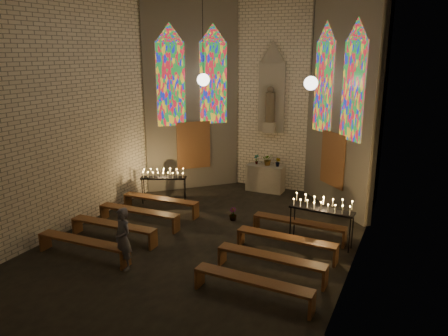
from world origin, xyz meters
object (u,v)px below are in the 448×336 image
(aisle_flower_pot, at_px, (233,214))
(votive_stand_left, at_px, (163,175))
(visitor, at_px, (123,239))
(altar, at_px, (265,178))
(votive_stand_right, at_px, (322,206))

(aisle_flower_pot, relative_size, votive_stand_left, 0.26)
(aisle_flower_pot, distance_m, votive_stand_left, 3.03)
(aisle_flower_pot, xyz_separation_m, visitor, (-1.15, -3.99, 0.57))
(votive_stand_left, bearing_deg, altar, 21.44)
(altar, relative_size, votive_stand_left, 0.88)
(visitor, bearing_deg, votive_stand_right, 63.92)
(votive_stand_right, xyz_separation_m, visitor, (-4.05, -3.41, -0.33))
(votive_stand_right, height_order, visitor, visitor)
(altar, xyz_separation_m, votive_stand_right, (3.00, -3.85, 0.61))
(altar, xyz_separation_m, aisle_flower_pot, (0.10, -3.27, -0.29))
(altar, relative_size, aisle_flower_pot, 3.36)
(altar, relative_size, votive_stand_right, 0.79)
(altar, bearing_deg, visitor, -98.20)
(altar, height_order, aisle_flower_pot, altar)
(altar, distance_m, aisle_flower_pot, 3.29)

